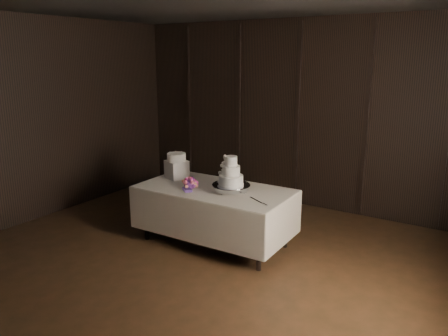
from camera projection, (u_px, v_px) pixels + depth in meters
room at (151, 153)px, 4.20m from camera, size 6.08×7.08×3.08m
display_table at (214, 213)px, 5.70m from camera, size 2.01×1.08×0.76m
cake_stand at (231, 188)px, 5.47m from camera, size 0.61×0.61×0.09m
wedding_cake at (229, 173)px, 5.43m from camera, size 0.34×0.30×0.36m
bouquet at (190, 183)px, 5.62m from camera, size 0.45×0.46×0.18m
box_pedestal at (177, 169)px, 6.06m from camera, size 0.33×0.33×0.25m
small_cake at (176, 157)px, 6.02m from camera, size 0.33×0.33×0.10m
cake_knife at (256, 200)px, 5.13m from camera, size 0.33×0.20×0.01m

